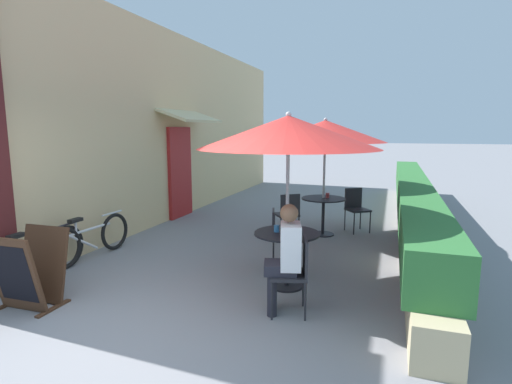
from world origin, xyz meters
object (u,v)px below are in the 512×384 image
Objects in this scene: cafe_chair_mid_right at (356,206)px; menu_board at (30,270)px; patio_table_near at (287,246)px; bicycle_second at (91,239)px; patio_table_mid at (323,207)px; cafe_chair_near_left at (295,269)px; cafe_chair_near_right at (281,233)px; bicycle_leaning at (37,257)px; seated_patron_near_left at (285,254)px; patio_umbrella_near at (288,132)px; patio_umbrella_mid at (325,131)px; coffee_cup_mid at (328,195)px; coffee_cup_near at (277,229)px; cafe_chair_mid_left at (288,212)px.

menu_board reaches higher than cafe_chair_mid_right.
bicycle_second is at bearing 178.20° from patio_table_near.
menu_board reaches higher than patio_table_mid.
menu_board is (-2.95, -0.82, -0.07)m from cafe_chair_near_left.
bicycle_second is (-3.25, -2.67, -0.22)m from patio_table_mid.
bicycle_leaning is at bearing -77.58° from cafe_chair_near_right.
seated_patron_near_left is at bearing 48.39° from cafe_chair_mid_right.
cafe_chair_mid_right is 5.68m from bicycle_leaning.
patio_umbrella_near is at bearing 180.00° from patio_table_near.
coffee_cup_mid is at bearing 50.38° from patio_umbrella_mid.
coffee_cup_near is 1.00× the size of coffee_cup_mid.
bicycle_leaning is at bearing -131.85° from patio_umbrella_mid.
patio_umbrella_mid is (-0.00, -0.00, 1.46)m from patio_table_mid.
cafe_chair_mid_right reaches higher than coffee_cup_near.
coffee_cup_near is at bearing 29.60° from menu_board.
patio_umbrella_mid reaches higher than patio_table_mid.
cafe_chair_mid_left is at bearing 0.00° from cafe_chair_near_left.
patio_umbrella_mid is at bearing -129.62° from coffee_cup_mid.
bicycle_second is at bearing 107.94° from menu_board.
patio_table_near is at bearing 14.45° from bicycle_leaning.
cafe_chair_near_left is at bearing 49.88° from cafe_chair_mid_right.
cafe_chair_near_left is 9.67× the size of coffee_cup_mid.
coffee_cup_near is 0.04× the size of patio_umbrella_mid.
cafe_chair_mid_left is 3.44m from bicycle_second.
patio_table_mid reaches higher than bicycle_leaning.
patio_table_near is 0.68× the size of seated_patron_near_left.
patio_table_near is 0.98× the size of cafe_chair_mid_left.
coffee_cup_mid is (0.06, 0.08, -1.24)m from patio_umbrella_mid.
bicycle_leaning is (-2.71, -3.15, -0.18)m from cafe_chair_mid_left.
seated_patron_near_left is 3.76m from patio_umbrella_mid.
cafe_chair_mid_right reaches higher than patio_table_mid.
patio_umbrella_mid reaches higher than seated_patron_near_left.
cafe_chair_near_left reaches higher than patio_table_near.
cafe_chair_mid_left is at bearing 41.42° from bicycle_second.
bicycle_leaning is at bearing 132.03° from menu_board.
bicycle_second is (-2.95, -0.61, -0.18)m from cafe_chair_near_right.
patio_table_mid is 0.98× the size of cafe_chair_mid_right.
patio_umbrella_near is 1.68m from cafe_chair_near_right.
cafe_chair_near_right is 9.67× the size of coffee_cup_near.
coffee_cup_mid is 4.33m from bicycle_second.
cafe_chair_near_left is (0.28, -0.71, -0.04)m from patio_table_near.
patio_table_near is 2.33m from cafe_chair_mid_left.
menu_board is (0.57, -1.64, 0.11)m from bicycle_second.
patio_table_mid is at bearing 5.71° from cafe_chair_mid_left.
patio_umbrella_mid is (-0.27, 3.48, 1.50)m from cafe_chair_near_left.
seated_patron_near_left is 0.80m from coffee_cup_near.
patio_umbrella_mid is at bearing 47.31° from bicycle_leaning.
coffee_cup_near is at bearing -93.05° from patio_umbrella_mid.
cafe_chair_mid_left is 0.96× the size of menu_board.
bicycle_leaning is at bearing -131.80° from coffee_cup_mid.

